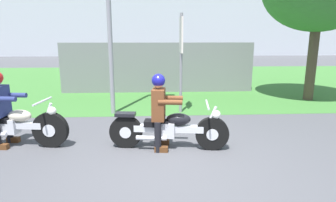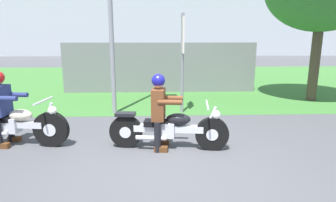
% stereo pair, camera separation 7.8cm
% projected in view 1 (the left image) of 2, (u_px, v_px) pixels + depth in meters
% --- Properties ---
extents(ground, '(120.00, 120.00, 0.00)m').
position_uv_depth(ground, '(168.00, 170.00, 4.42)').
color(ground, '#4C4C51').
extents(grass_verge, '(60.00, 12.00, 0.01)m').
position_uv_depth(grass_verge, '(157.00, 81.00, 13.27)').
color(grass_verge, '#3D7533').
rests_on(grass_verge, ground).
extents(motorcycle_lead, '(2.18, 0.66, 0.86)m').
position_uv_depth(motorcycle_lead, '(169.00, 129.00, 5.21)').
color(motorcycle_lead, black).
rests_on(motorcycle_lead, ground).
extents(rider_lead, '(0.59, 0.51, 1.38)m').
position_uv_depth(rider_lead, '(160.00, 106.00, 5.13)').
color(rider_lead, black).
rests_on(rider_lead, ground).
extents(motorcycle_follow, '(2.15, 0.66, 0.89)m').
position_uv_depth(motorcycle_follow, '(12.00, 125.00, 5.33)').
color(motorcycle_follow, black).
rests_on(motorcycle_follow, ground).
extents(rider_follow, '(0.59, 0.51, 1.41)m').
position_uv_depth(rider_follow, '(0.00, 103.00, 5.25)').
color(rider_follow, black).
rests_on(rider_follow, ground).
extents(sign_banner, '(0.08, 0.60, 2.60)m').
position_uv_depth(sign_banner, '(181.00, 48.00, 7.41)').
color(sign_banner, gray).
rests_on(sign_banner, ground).
extents(fence_segment, '(7.00, 0.06, 1.80)m').
position_uv_depth(fence_segment, '(158.00, 68.00, 10.39)').
color(fence_segment, slate).
rests_on(fence_segment, ground).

